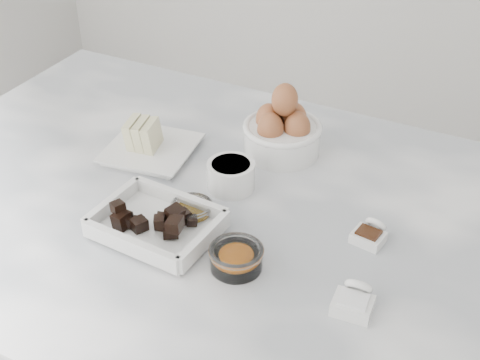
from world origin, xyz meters
name	(u,v)px	position (x,y,z in m)	size (l,w,h in m)	color
marble_slab	(221,216)	(0.00, 0.00, 0.92)	(1.20, 0.80, 0.04)	white
chocolate_dish	(156,221)	(-0.06, -0.10, 0.96)	(0.20, 0.15, 0.05)	white
butter_plate	(149,143)	(-0.19, 0.08, 0.96)	(0.17, 0.17, 0.06)	white
sugar_ramekin	(231,175)	(-0.01, 0.05, 0.97)	(0.08, 0.08, 0.05)	white
egg_bowl	(282,131)	(0.02, 0.20, 0.98)	(0.15, 0.15, 0.14)	white
honey_bowl	(192,211)	(-0.03, -0.05, 0.96)	(0.07, 0.07, 0.03)	white
zest_bowl	(236,257)	(0.09, -0.12, 0.96)	(0.08, 0.08, 0.04)	white
vanilla_spoon	(370,234)	(0.24, 0.03, 0.95)	(0.05, 0.06, 0.04)	white
salt_spoon	(354,300)	(0.27, -0.12, 0.95)	(0.06, 0.07, 0.04)	white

